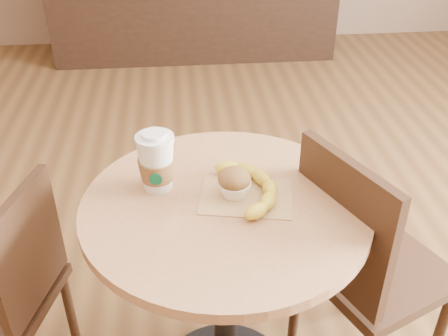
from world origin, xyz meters
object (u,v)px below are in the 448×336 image
at_px(muffin, 234,183).
at_px(banana, 250,188).
at_px(chair_left, 8,292).
at_px(coffee_cup, 157,164).
at_px(cafe_table, 225,258).
at_px(chair_right, 363,264).

relative_size(muffin, banana, 0.32).
height_order(chair_left, coffee_cup, coffee_cup).
xyz_separation_m(cafe_table, chair_right, (0.41, 0.01, -0.07)).
height_order(chair_right, coffee_cup, coffee_cup).
distance_m(cafe_table, chair_right, 0.42).
xyz_separation_m(chair_left, muffin, (0.66, -0.03, 0.36)).
xyz_separation_m(cafe_table, chair_left, (-0.64, 0.05, -0.12)).
xyz_separation_m(chair_left, chair_right, (1.05, -0.04, 0.05)).
xyz_separation_m(cafe_table, banana, (0.07, 0.03, 0.22)).
relative_size(cafe_table, muffin, 8.53).
distance_m(chair_left, coffee_cup, 0.61).
relative_size(chair_left, coffee_cup, 4.63).
bearing_deg(coffee_cup, chair_right, -4.11).
relative_size(chair_right, banana, 3.16).
bearing_deg(chair_left, muffin, 103.22).
xyz_separation_m(muffin, banana, (0.04, 0.00, -0.02)).
relative_size(cafe_table, chair_right, 0.87).
bearing_deg(banana, coffee_cup, 157.59).
bearing_deg(muffin, coffee_cup, 163.57).
bearing_deg(coffee_cup, cafe_table, -22.70).
bearing_deg(chair_left, cafe_table, 100.82).
relative_size(chair_right, muffin, 9.85).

